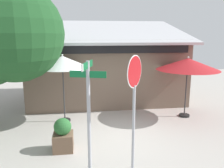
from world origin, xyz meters
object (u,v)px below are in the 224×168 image
object	(u,v)px
patio_umbrella_ivory_left	(62,62)
patio_umbrella_crimson_center	(188,64)
sidewalk_planter	(63,135)
stop_sign	(134,94)
street_sign_post	(89,106)

from	to	relation	value
patio_umbrella_ivory_left	patio_umbrella_crimson_center	distance (m)	5.06
patio_umbrella_ivory_left	sidewalk_planter	distance (m)	3.08
stop_sign	patio_umbrella_ivory_left	xyz separation A→B (m)	(-1.92, 3.90, 0.31)
patio_umbrella_crimson_center	stop_sign	bearing A→B (deg)	-129.54
patio_umbrella_ivory_left	stop_sign	bearing A→B (deg)	-63.81
sidewalk_planter	patio_umbrella_crimson_center	bearing A→B (deg)	25.01
patio_umbrella_crimson_center	street_sign_post	bearing A→B (deg)	-139.86
street_sign_post	patio_umbrella_crimson_center	size ratio (longest dim) A/B	1.11
stop_sign	patio_umbrella_ivory_left	size ratio (longest dim) A/B	1.10
patio_umbrella_crimson_center	sidewalk_planter	distance (m)	5.74
street_sign_post	patio_umbrella_crimson_center	bearing A→B (deg)	40.14
street_sign_post	patio_umbrella_ivory_left	xyz separation A→B (m)	(-0.86, 3.64, 0.63)
stop_sign	patio_umbrella_crimson_center	distance (m)	4.94
stop_sign	patio_umbrella_crimson_center	size ratio (longest dim) A/B	1.17
sidewalk_planter	street_sign_post	bearing A→B (deg)	-58.55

